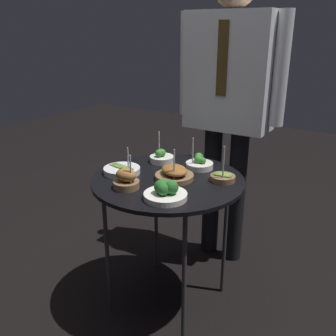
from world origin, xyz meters
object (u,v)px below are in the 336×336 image
bowl_asparagus_near_rim (122,170)px  bowl_roast_center (126,180)px  bowl_broccoli_mid_left (199,163)px  waiter_figure (230,87)px  bowl_asparagus_front_left (223,178)px  serving_cart (168,187)px  bowl_broccoli_mid_right (166,191)px  bowl_roast_front_right (174,173)px  bowl_broccoli_front_center (162,157)px

bowl_asparagus_near_rim → bowl_roast_center: bearing=-45.2°
bowl_roast_center → bowl_broccoli_mid_left: bearing=68.3°
waiter_figure → bowl_asparagus_front_left: bearing=-68.2°
bowl_roast_center → waiter_figure: bearing=79.0°
serving_cart → waiter_figure: waiter_figure is taller
serving_cart → bowl_broccoli_mid_right: size_ratio=3.95×
bowl_roast_front_right → bowl_asparagus_near_rim: 0.26m
bowl_broccoli_mid_right → bowl_asparagus_front_left: bowl_asparagus_front_left is taller
serving_cart → bowl_broccoli_front_center: bearing=130.4°
bowl_broccoli_mid_right → bowl_asparagus_near_rim: bearing=158.4°
bowl_broccoli_mid_left → waiter_figure: size_ratio=0.10×
bowl_broccoli_mid_right → bowl_roast_front_right: bearing=111.5°
bowl_asparagus_near_rim → serving_cart: bearing=16.3°
serving_cart → bowl_roast_front_right: size_ratio=3.87×
bowl_broccoli_mid_right → bowl_broccoli_front_center: (-0.26, 0.37, -0.01)m
bowl_roast_front_right → bowl_broccoli_front_center: (-0.18, 0.17, -0.00)m
serving_cart → bowl_asparagus_front_left: bowl_asparagus_front_left is taller
bowl_asparagus_near_rim → bowl_broccoli_mid_right: size_ratio=0.97×
bowl_broccoli_mid_right → bowl_broccoli_mid_left: size_ratio=1.12×
bowl_broccoli_mid_right → bowl_roast_center: bearing=179.4°
bowl_broccoli_mid_left → bowl_asparagus_front_left: 0.19m
bowl_asparagus_front_left → serving_cart: bearing=-155.7°
serving_cart → bowl_broccoli_mid_right: bearing=-60.6°
serving_cart → bowl_asparagus_front_left: (0.23, 0.10, 0.06)m
bowl_asparagus_near_rim → bowl_asparagus_front_left: 0.48m
bowl_asparagus_near_rim → bowl_asparagus_front_left: bowl_asparagus_front_left is taller
bowl_asparagus_near_rim → bowl_roast_center: size_ratio=1.11×
bowl_asparagus_near_rim → bowl_broccoli_mid_left: size_ratio=1.09×
bowl_broccoli_front_center → bowl_broccoli_mid_right: bearing=-55.1°
bowl_broccoli_mid_right → bowl_roast_center: (-0.20, 0.00, 0.01)m
bowl_broccoli_mid_left → waiter_figure: (-0.01, 0.35, 0.33)m
bowl_roast_front_right → waiter_figure: 0.64m
bowl_broccoli_mid_right → waiter_figure: (-0.06, 0.75, 0.33)m
bowl_roast_front_right → bowl_asparagus_front_left: size_ratio=1.05×
bowl_broccoli_mid_left → waiter_figure: 0.49m
bowl_roast_center → bowl_asparagus_front_left: bearing=42.6°
serving_cart → bowl_broccoli_front_center: 0.24m
bowl_asparagus_front_left → bowl_broccoli_mid_right: bearing=-111.9°
bowl_broccoli_mid_left → waiter_figure: waiter_figure is taller
bowl_roast_center → bowl_asparagus_front_left: size_ratio=0.90×
bowl_roast_front_right → waiter_figure: (0.02, 0.54, 0.33)m
bowl_asparagus_front_left → waiter_figure: size_ratio=0.11×
serving_cart → bowl_broccoli_mid_right: (0.11, -0.20, 0.08)m
serving_cart → bowl_asparagus_near_rim: bowl_asparagus_near_rim is taller
bowl_roast_center → waiter_figure: (0.14, 0.74, 0.32)m
bowl_broccoli_mid_left → bowl_roast_center: bearing=-111.7°
serving_cart → bowl_broccoli_mid_right: 0.24m
bowl_broccoli_mid_left → bowl_asparagus_front_left: size_ratio=0.92×
bowl_roast_front_right → bowl_broccoli_mid_right: size_ratio=1.02×
bowl_asparagus_front_left → waiter_figure: waiter_figure is taller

